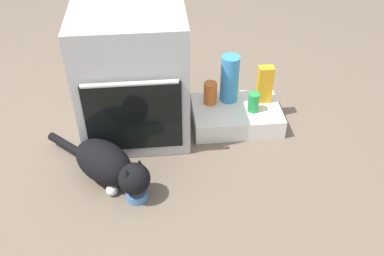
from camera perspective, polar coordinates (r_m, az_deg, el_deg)
ground at (r=2.34m, az=-7.22°, el=-6.26°), size 8.00×8.00×0.00m
oven at (r=2.42m, az=-7.93°, el=6.88°), size 0.60×0.56×0.77m
pantry_cabinet at (r=2.65m, az=5.90°, el=1.71°), size 0.53×0.36×0.12m
food_bowl at (r=2.21m, az=-7.41°, el=-8.76°), size 0.11×0.11×0.07m
cat at (r=2.25m, az=-11.05°, el=-4.86°), size 0.59×0.57×0.23m
water_bottle at (r=2.59m, az=5.05°, el=6.57°), size 0.11×0.11×0.30m
juice_carton at (r=2.62m, az=9.67°, el=5.75°), size 0.09×0.06×0.24m
sauce_jar at (r=2.60m, az=2.45°, el=4.69°), size 0.08×0.08×0.14m
soda_can at (r=2.56m, az=8.22°, el=3.41°), size 0.07×0.07×0.12m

